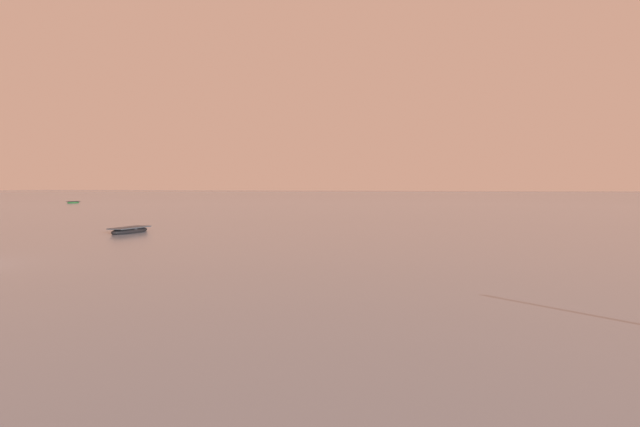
# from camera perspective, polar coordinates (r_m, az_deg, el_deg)

# --- Properties ---
(rowboat_moored_1) EXTENTS (1.33, 3.85, 0.61)m
(rowboat_moored_1) POSITION_cam_1_polar(r_m,az_deg,el_deg) (43.14, -19.48, -1.72)
(rowboat_moored_1) COLOR black
(rowboat_moored_1) RESTS_ON ground
(rowboat_moored_3) EXTENTS (1.37, 3.48, 0.54)m
(rowboat_moored_3) POSITION_cam_1_polar(r_m,az_deg,el_deg) (123.51, -24.64, 1.07)
(rowboat_moored_3) COLOR #23602D
(rowboat_moored_3) RESTS_ON ground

